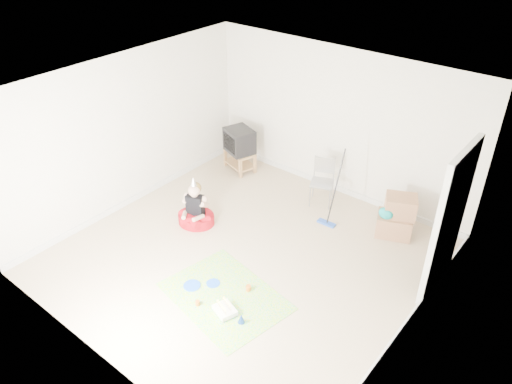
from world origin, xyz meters
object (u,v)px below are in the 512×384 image
Objects in this scene: crt_tv at (239,141)px; birthday_cake at (225,311)px; cardboard_boxes at (396,217)px; tv_stand at (240,158)px; seated_woman at (196,213)px; folding_chair at (322,183)px.

crt_tv reaches higher than birthday_cake.
cardboard_boxes is 3.13m from birthday_cake.
tv_stand is at bearing 127.40° from birthday_cake.
crt_tv is at bearing -56.31° from tv_stand.
crt_tv is 1.97m from seated_woman.
folding_chair is 0.96× the size of seated_woman.
tv_stand reaches higher than birthday_cake.
seated_woman reaches higher than cardboard_boxes.
cardboard_boxes reaches higher than birthday_cake.
cardboard_boxes is (1.39, -0.02, -0.08)m from folding_chair.
folding_chair is at bearing 54.58° from seated_woman.
seated_woman is 2.50× the size of birthday_cake.
folding_chair is 1.21× the size of cardboard_boxes.
crt_tv is at bearing 178.96° from cardboard_boxes.
tv_stand is at bearing 178.94° from folding_chair.
cardboard_boxes is 0.79× the size of seated_woman.
seated_woman is (0.61, -1.82, -0.43)m from crt_tv.
seated_woman reaches higher than crt_tv.
crt_tv reaches higher than tv_stand.
tv_stand is 1.32× the size of crt_tv.
folding_chair is at bearing 178.99° from cardboard_boxes.
folding_chair is at bearing -1.06° from tv_stand.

